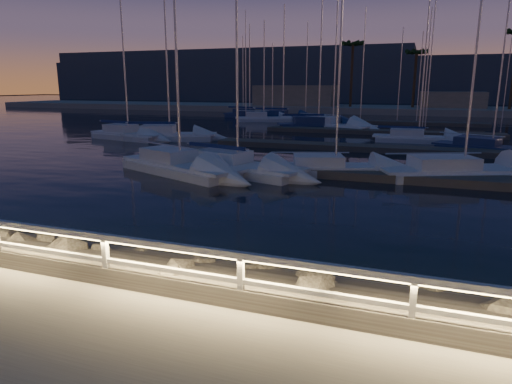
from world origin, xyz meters
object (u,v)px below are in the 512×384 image
at_px(sailboat_i, 262,118).
at_px(sailboat_c, 332,167).
at_px(sailboat_l, 489,147).
at_px(sailboat_n, 281,117).
at_px(sailboat_m, 248,114).
at_px(sailboat_d, 459,170).
at_px(guard_rail, 189,260).
at_px(sailboat_g, 416,137).
at_px(sailboat_j, 316,125).
at_px(sailboat_f, 235,165).
at_px(sailboat_b, 178,164).
at_px(sailboat_a, 127,134).
at_px(sailboat_e, 167,135).
at_px(sailboat_k, 331,125).

bearing_deg(sailboat_i, sailboat_c, -87.07).
xyz_separation_m(sailboat_l, sailboat_n, (-22.33, 23.82, 0.08)).
bearing_deg(sailboat_l, sailboat_n, 156.42).
bearing_deg(sailboat_m, sailboat_c, -59.30).
bearing_deg(sailboat_d, sailboat_i, 100.85).
relative_size(guard_rail, sailboat_g, 3.57).
bearing_deg(guard_rail, sailboat_d, 71.50).
xyz_separation_m(sailboat_c, sailboat_n, (-13.59, 35.42, 0.08)).
distance_m(sailboat_d, sailboat_i, 37.75).
xyz_separation_m(sailboat_d, sailboat_g, (-2.37, 14.99, -0.02)).
height_order(sailboat_g, sailboat_j, sailboat_j).
bearing_deg(guard_rail, sailboat_j, 99.36).
bearing_deg(sailboat_c, sailboat_n, 92.48).
bearing_deg(sailboat_m, sailboat_f, -66.09).
xyz_separation_m(guard_rail, sailboat_b, (-8.22, 14.01, -0.92)).
distance_m(sailboat_a, sailboat_e, 3.75).
relative_size(sailboat_j, sailboat_n, 1.00).
bearing_deg(sailboat_a, sailboat_b, -33.10).
bearing_deg(sailboat_g, sailboat_k, 133.23).
bearing_deg(sailboat_d, guard_rail, -132.21).
bearing_deg(sailboat_e, sailboat_l, -15.96).
bearing_deg(sailboat_f, sailboat_e, 149.73).
relative_size(sailboat_d, sailboat_e, 1.08).
height_order(sailboat_c, sailboat_e, sailboat_e).
bearing_deg(sailboat_b, sailboat_i, 125.48).
bearing_deg(sailboat_b, sailboat_a, 157.94).
relative_size(guard_rail, sailboat_n, 3.01).
distance_m(sailboat_a, sailboat_j, 19.95).
bearing_deg(sailboat_k, guard_rail, -57.87).
distance_m(guard_rail, sailboat_k, 41.71).
bearing_deg(sailboat_f, sailboat_j, 109.61).
height_order(sailboat_a, sailboat_m, sailboat_m).
bearing_deg(sailboat_j, sailboat_c, -100.38).
bearing_deg(guard_rail, sailboat_m, 109.88).
bearing_deg(sailboat_g, sailboat_i, 138.31).
height_order(sailboat_g, sailboat_n, sailboat_n).
relative_size(sailboat_f, sailboat_g, 1.06).
bearing_deg(sailboat_n, sailboat_j, -56.13).
bearing_deg(sailboat_k, sailboat_n, 154.90).
height_order(sailboat_c, sailboat_n, sailboat_n).
xyz_separation_m(sailboat_a, sailboat_i, (4.59, 22.45, -0.01)).
distance_m(sailboat_d, sailboat_e, 24.10).
bearing_deg(sailboat_l, sailboat_b, -116.80).
xyz_separation_m(guard_rail, sailboat_c, (-0.35, 16.31, -0.98)).
xyz_separation_m(sailboat_i, sailboat_l, (23.93, -20.72, -0.05)).
relative_size(sailboat_e, sailboat_f, 1.01).
height_order(sailboat_d, sailboat_g, sailboat_d).
height_order(sailboat_a, sailboat_b, sailboat_b).
bearing_deg(sailboat_a, sailboat_n, 88.87).
distance_m(sailboat_a, sailboat_m, 28.84).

